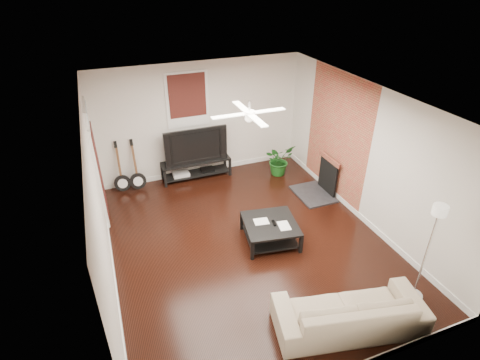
# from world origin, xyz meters

# --- Properties ---
(room) EXTENTS (5.01, 6.01, 2.81)m
(room) POSITION_xyz_m (0.00, 0.00, 1.40)
(room) COLOR black
(room) RESTS_ON ground
(brick_accent) EXTENTS (0.02, 2.20, 2.80)m
(brick_accent) POSITION_xyz_m (2.49, 1.00, 1.40)
(brick_accent) COLOR #B34C39
(brick_accent) RESTS_ON floor
(fireplace) EXTENTS (0.80, 1.10, 0.92)m
(fireplace) POSITION_xyz_m (2.20, 1.00, 0.46)
(fireplace) COLOR black
(fireplace) RESTS_ON floor
(window_back) EXTENTS (1.00, 0.06, 1.30)m
(window_back) POSITION_xyz_m (-0.30, 2.97, 1.95)
(window_back) COLOR #401811
(window_back) RESTS_ON wall_back
(door_left) EXTENTS (0.08, 1.00, 2.50)m
(door_left) POSITION_xyz_m (-2.46, 1.90, 1.25)
(door_left) COLOR white
(door_left) RESTS_ON wall_left
(tv_stand) EXTENTS (1.69, 0.45, 0.47)m
(tv_stand) POSITION_xyz_m (-0.25, 2.78, 0.24)
(tv_stand) COLOR black
(tv_stand) RESTS_ON floor
(tv) EXTENTS (1.52, 0.20, 0.87)m
(tv) POSITION_xyz_m (-0.25, 2.80, 0.91)
(tv) COLOR black
(tv) RESTS_ON tv_stand
(coffee_table) EXTENTS (1.13, 1.13, 0.41)m
(coffee_table) POSITION_xyz_m (0.41, -0.13, 0.21)
(coffee_table) COLOR black
(coffee_table) RESTS_ON floor
(sofa) EXTENTS (2.29, 1.28, 0.63)m
(sofa) POSITION_xyz_m (0.64, -2.35, 0.32)
(sofa) COLOR tan
(sofa) RESTS_ON floor
(floor_lamp) EXTENTS (0.35, 0.35, 1.77)m
(floor_lamp) POSITION_xyz_m (1.99, -2.25, 0.88)
(floor_lamp) COLOR silver
(floor_lamp) RESTS_ON floor
(potted_plant) EXTENTS (0.86, 0.80, 0.78)m
(potted_plant) POSITION_xyz_m (1.75, 2.21, 0.39)
(potted_plant) COLOR #175218
(potted_plant) RESTS_ON floor
(guitar_left) EXTENTS (0.41, 0.31, 1.23)m
(guitar_left) POSITION_xyz_m (-2.03, 2.75, 0.62)
(guitar_left) COLOR black
(guitar_left) RESTS_ON floor
(guitar_right) EXTENTS (0.38, 0.27, 1.23)m
(guitar_right) POSITION_xyz_m (-1.68, 2.72, 0.62)
(guitar_right) COLOR black
(guitar_right) RESTS_ON floor
(ceiling_fan) EXTENTS (1.24, 1.24, 0.32)m
(ceiling_fan) POSITION_xyz_m (0.00, 0.00, 2.60)
(ceiling_fan) COLOR white
(ceiling_fan) RESTS_ON ceiling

